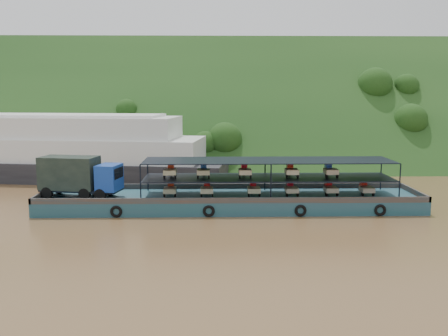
{
  "coord_description": "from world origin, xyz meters",
  "views": [
    {
      "loc": [
        -3.14,
        -46.65,
        10.76
      ],
      "look_at": [
        -2.0,
        3.0,
        3.2
      ],
      "focal_mm": 40.0,
      "sensor_mm": 36.0,
      "label": 1
    }
  ],
  "objects": [
    {
      "name": "hillside",
      "position": [
        0.0,
        36.0,
        0.0
      ],
      "size": [
        140.0,
        39.6,
        39.6
      ],
      "primitive_type": "cube",
      "rotation": [
        0.79,
        0.0,
        0.0
      ],
      "color": "#163613",
      "rests_on": "ground"
    },
    {
      "name": "ground",
      "position": [
        0.0,
        0.0,
        0.0
      ],
      "size": [
        160.0,
        160.0,
        0.0
      ],
      "primitive_type": "plane",
      "color": "brown",
      "rests_on": "ground"
    },
    {
      "name": "cargo_barge",
      "position": [
        -3.17,
        -0.97,
        1.23
      ],
      "size": [
        35.07,
        7.18,
        4.93
      ],
      "color": "#16474F",
      "rests_on": "ground"
    },
    {
      "name": "passenger_ferry",
      "position": [
        -21.4,
        15.96,
        3.49
      ],
      "size": [
        40.86,
        15.74,
        8.06
      ],
      "rotation": [
        0.0,
        0.0,
        -0.15
      ],
      "color": "black",
      "rests_on": "ground"
    }
  ]
}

